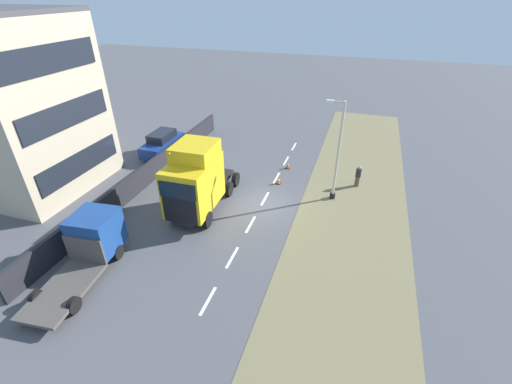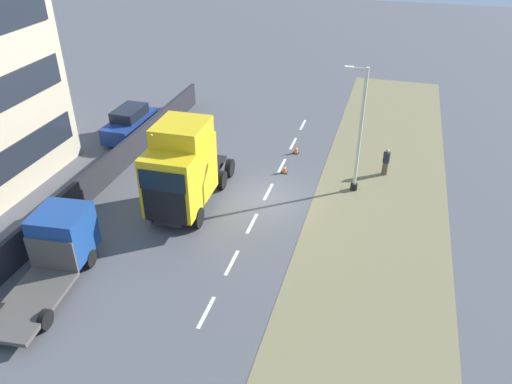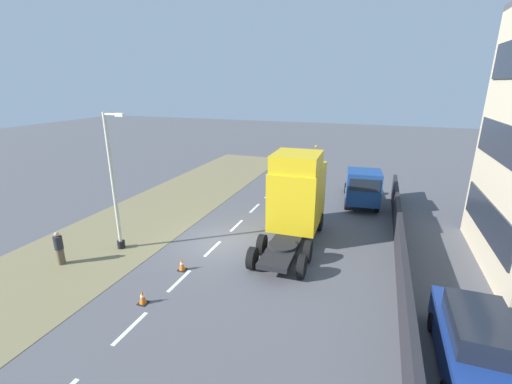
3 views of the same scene
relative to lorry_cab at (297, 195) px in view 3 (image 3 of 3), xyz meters
The scene contains 11 objects.
ground_plane 4.96m from the lorry_cab, 147.96° to the right, with size 120.00×120.00×0.00m, color #515156.
grass_verge 10.23m from the lorry_cab, 166.63° to the right, with size 7.00×44.00×0.01m.
lane_markings 5.32m from the lorry_cab, 140.78° to the right, with size 0.16×21.00×0.00m.
boundary_wall 6.02m from the lorry_cab, 23.36° to the right, with size 0.25×24.00×1.62m.
lorry_cab is the anchor object (origin of this frame).
flatbed_truck 6.79m from the lorry_cab, 61.71° to the left, with size 2.76×6.41×2.73m.
parked_car 10.44m from the lorry_cab, 46.53° to the right, with size 1.96×4.63×2.00m.
lamp_post 9.32m from the lorry_cab, 150.90° to the right, with size 1.31×0.39×6.93m.
pedestrian 11.97m from the lorry_cab, 144.92° to the right, with size 0.39×0.39×1.64m.
traffic_cone_lead 9.31m from the lorry_cab, 117.17° to the right, with size 0.36×0.36×0.58m.
traffic_cone_trailing 7.05m from the lorry_cab, 126.90° to the right, with size 0.36×0.36×0.58m.
Camera 3 is at (7.51, -15.00, 8.19)m, focal length 24.00 mm.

